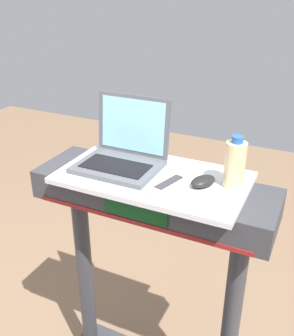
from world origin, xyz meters
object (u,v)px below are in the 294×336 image
(computer_mouse, at_px, (203,181))
(tv_remote, at_px, (169,185))
(water_bottle, at_px, (235,164))
(laptop, at_px, (123,152))

(computer_mouse, xyz_separation_m, tv_remote, (-0.10, -0.06, -0.01))
(computer_mouse, distance_m, tv_remote, 0.12)
(water_bottle, distance_m, tv_remote, 0.23)
(computer_mouse, distance_m, water_bottle, 0.12)
(water_bottle, bearing_deg, computer_mouse, -155.96)
(laptop, bearing_deg, tv_remote, -22.04)
(laptop, xyz_separation_m, water_bottle, (0.42, 0.01, 0.03))
(computer_mouse, bearing_deg, water_bottle, 51.24)
(laptop, distance_m, tv_remote, 0.25)
(laptop, distance_m, computer_mouse, 0.33)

